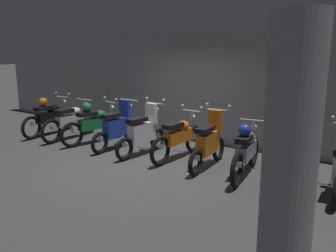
% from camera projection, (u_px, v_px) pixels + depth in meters
% --- Properties ---
extents(ground_plane, '(80.00, 80.00, 0.00)m').
position_uv_depth(ground_plane, '(146.00, 162.00, 7.99)').
color(ground_plane, '#424244').
extents(back_wall, '(16.00, 0.30, 2.85)m').
position_uv_depth(back_wall, '(201.00, 87.00, 9.63)').
color(back_wall, gray).
rests_on(back_wall, ground).
extents(motorbike_slot_0, '(0.59, 1.95, 1.15)m').
position_uv_depth(motorbike_slot_0, '(50.00, 116.00, 10.38)').
color(motorbike_slot_0, black).
rests_on(motorbike_slot_0, ground).
extents(motorbike_slot_1, '(0.56, 1.95, 1.03)m').
position_uv_depth(motorbike_slot_1, '(71.00, 121.00, 9.94)').
color(motorbike_slot_1, black).
rests_on(motorbike_slot_1, ground).
extents(motorbike_slot_2, '(0.63, 1.93, 1.15)m').
position_uv_depth(motorbike_slot_2, '(94.00, 123.00, 9.50)').
color(motorbike_slot_2, black).
rests_on(motorbike_slot_2, ground).
extents(motorbike_slot_3, '(0.56, 1.68, 1.18)m').
position_uv_depth(motorbike_slot_3, '(117.00, 128.00, 8.99)').
color(motorbike_slot_3, black).
rests_on(motorbike_slot_3, ground).
extents(motorbike_slot_4, '(0.59, 1.68, 1.29)m').
position_uv_depth(motorbike_slot_4, '(143.00, 132.00, 8.47)').
color(motorbike_slot_4, black).
rests_on(motorbike_slot_4, ground).
extents(motorbike_slot_5, '(0.59, 1.95, 1.15)m').
position_uv_depth(motorbike_slot_5, '(179.00, 137.00, 8.18)').
color(motorbike_slot_5, black).
rests_on(motorbike_slot_5, ground).
extents(motorbike_slot_6, '(0.59, 1.68, 1.29)m').
position_uv_depth(motorbike_slot_6, '(209.00, 143.00, 7.58)').
color(motorbike_slot_6, black).
rests_on(motorbike_slot_6, ground).
extents(motorbike_slot_7, '(0.56, 1.94, 1.08)m').
position_uv_depth(motorbike_slot_7, '(246.00, 150.00, 7.06)').
color(motorbike_slot_7, black).
rests_on(motorbike_slot_7, ground).
extents(motorbike_slot_8, '(0.59, 1.95, 1.15)m').
position_uv_depth(motorbike_slot_8, '(291.00, 159.00, 6.62)').
color(motorbike_slot_8, black).
rests_on(motorbike_slot_8, ground).
extents(support_pillar, '(0.54, 0.54, 2.85)m').
position_uv_depth(support_pillar, '(290.00, 159.00, 3.59)').
color(support_pillar, gray).
rests_on(support_pillar, ground).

